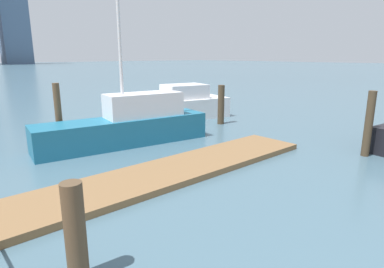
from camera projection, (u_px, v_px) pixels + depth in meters
The scene contains 9 objects.
ground_plane at pixel (6, 128), 15.53m from camera, with size 300.00×300.00×0.00m, color #476675.
floating_dock at pixel (164, 173), 9.38m from camera, with size 10.85×2.00×0.18m, color olive.
dock_piling_0 at pixel (221, 105), 16.34m from camera, with size 0.33×0.33×1.97m, color #473826.
dock_piling_1 at pixel (75, 233), 4.91m from camera, with size 0.33×0.33×1.62m, color brown.
dock_piling_2 at pixel (369, 124), 11.07m from camera, with size 0.27×0.27×2.27m, color #473826.
dock_piling_3 at pixel (59, 115), 12.27m from camera, with size 0.25×0.25×2.42m, color brown.
moored_boat_0 at pixel (174, 106), 17.70m from camera, with size 6.59×3.28×1.86m.
moored_boat_2 at pixel (129, 124), 12.70m from camera, with size 6.85×2.46×8.26m.
skyline_tower_5 at pixel (13, 20), 123.16m from camera, with size 9.48×12.74×32.93m, color slate.
Camera 1 is at (-3.30, 2.73, 3.43)m, focal length 30.31 mm.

